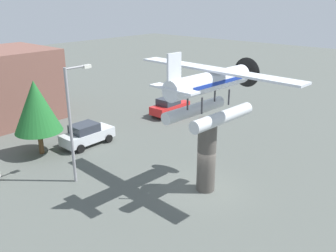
{
  "coord_description": "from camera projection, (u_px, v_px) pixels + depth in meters",
  "views": [
    {
      "loc": [
        -15.94,
        -10.94,
        11.0
      ],
      "look_at": [
        0.0,
        3.0,
        3.37
      ],
      "focal_mm": 38.44,
      "sensor_mm": 36.0,
      "label": 1
    }
  ],
  "objects": [
    {
      "name": "streetlight_primary",
      "position": [
        73.0,
        117.0,
        21.46
      ],
      "size": [
        1.84,
        0.28,
        7.23
      ],
      "color": "gray",
      "rests_on": "ground"
    },
    {
      "name": "tree_east",
      "position": [
        36.0,
        107.0,
        25.56
      ],
      "size": [
        3.39,
        3.39,
        5.53
      ],
      "color": "brown",
      "rests_on": "ground"
    },
    {
      "name": "ground_plane",
      "position": [
        205.0,
        189.0,
        21.79
      ],
      "size": [
        140.0,
        140.0,
        0.0
      ],
      "primitive_type": "plane",
      "color": "#515651"
    },
    {
      "name": "display_pedestal",
      "position": [
        207.0,
        155.0,
        21.03
      ],
      "size": [
        1.1,
        1.1,
        4.49
      ],
      "primitive_type": "cylinder",
      "color": "#4C4742",
      "rests_on": "ground"
    },
    {
      "name": "floatplane_monument",
      "position": [
        211.0,
        90.0,
        19.79
      ],
      "size": [
        6.96,
        10.45,
        4.0
      ],
      "rotation": [
        0.0,
        0.0,
        -0.06
      ],
      "color": "silver",
      "rests_on": "display_pedestal"
    },
    {
      "name": "car_far_red",
      "position": [
        170.0,
        106.0,
        35.18
      ],
      "size": [
        4.2,
        2.02,
        1.76
      ],
      "color": "red",
      "rests_on": "ground"
    },
    {
      "name": "car_mid_silver",
      "position": [
        87.0,
        134.0,
        28.06
      ],
      "size": [
        4.2,
        2.02,
        1.76
      ],
      "color": "silver",
      "rests_on": "ground"
    }
  ]
}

